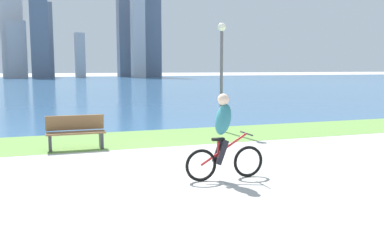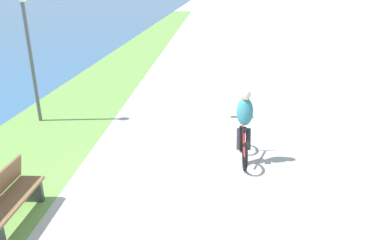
% 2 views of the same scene
% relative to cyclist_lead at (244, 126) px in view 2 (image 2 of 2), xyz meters
% --- Properties ---
extents(ground_plane, '(300.00, 300.00, 0.00)m').
position_rel_cyclist_lead_xyz_m(ground_plane, '(-1.41, 1.55, -0.83)').
color(ground_plane, '#B2AFA8').
extents(cyclist_lead, '(1.62, 0.52, 1.66)m').
position_rel_cyclist_lead_xyz_m(cyclist_lead, '(0.00, 0.00, 0.00)').
color(cyclist_lead, black).
rests_on(cyclist_lead, ground).
extents(bench_near_path, '(1.50, 0.47, 0.90)m').
position_rel_cyclist_lead_xyz_m(bench_near_path, '(-2.48, 4.04, -0.38)').
color(bench_near_path, brown).
rests_on(bench_near_path, ground).
extents(lamppost_tall, '(0.28, 0.28, 3.61)m').
position_rel_cyclist_lead_xyz_m(lamppost_tall, '(2.40, 5.74, 1.56)').
color(lamppost_tall, '#595960').
rests_on(lamppost_tall, ground).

